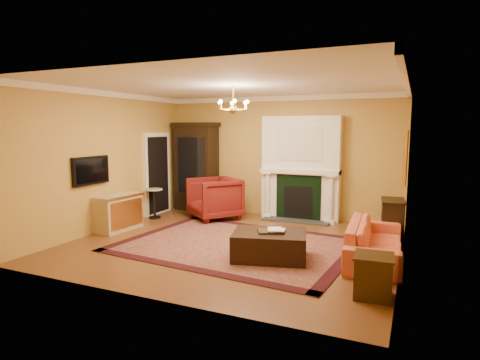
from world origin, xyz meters
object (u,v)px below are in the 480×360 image
Objects in this scene: coral_sofa at (375,235)px; end_table at (373,277)px; wingback_armchair at (214,196)px; china_cabinet at (196,169)px; leather_ottoman at (270,245)px; commode at (118,213)px; console_table at (392,221)px; pedestal_table at (154,201)px.

coral_sofa is 1.62m from end_table.
wingback_armchair is 5.20m from end_table.
wingback_armchair is at bearing -31.87° from china_cabinet.
wingback_armchair reaches higher than leather_ottoman.
console_table is (5.51, 1.57, 0.00)m from commode.
commode is 3.72m from leather_ottoman.
leather_ottoman is at bearing 152.75° from end_table.
wingback_armchair reaches higher than pedestal_table.
coral_sofa is at bearing 94.76° from end_table.
pedestal_table is at bearing 75.10° from coral_sofa.
coral_sofa is 4.02× the size of end_table.
end_table is at bearing -96.86° from console_table.
commode is 5.63m from end_table.
pedestal_table reaches higher than leather_ottoman.
console_table is (0.19, 1.39, -0.03)m from coral_sofa.
coral_sofa reaches higher than commode.
end_table is at bearing -41.98° from leather_ottoman.
wingback_armchair is at bearing 56.14° from commode.
china_cabinet is 4.54m from leather_ottoman.
commode is 0.86× the size of leather_ottoman.
console_table is at bearing -11.09° from coral_sofa.
pedestal_table is 0.34× the size of coral_sofa.
china_cabinet is at bearing 60.49° from coral_sofa.
leather_ottoman is at bearing -4.42° from commode.
wingback_armchair is 1.07× the size of commode.
wingback_armchair reaches higher than console_table.
pedestal_table is 5.40m from coral_sofa.
china_cabinet reaches higher than pedestal_table.
end_table reaches higher than leather_ottoman.
wingback_armchair is 2.32m from commode.
china_cabinet is 1.32m from wingback_armchair.
console_table is 0.65× the size of leather_ottoman.
china_cabinet reaches higher than end_table.
end_table is at bearing -11.10° from commode.
commode is 0.48× the size of coral_sofa.
end_table is 0.69× the size of console_table.
commode is 5.73m from console_table.
pedestal_table is at bearing -102.30° from china_cabinet.
china_cabinet is 1.54m from pedestal_table.
china_cabinet is 5.45m from coral_sofa.
pedestal_table is at bearing 139.05° from leather_ottoman.
pedestal_table is 4.08m from leather_ottoman.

